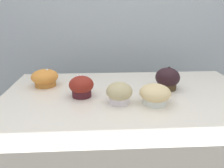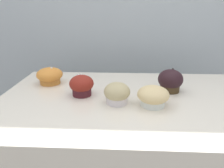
{
  "view_description": "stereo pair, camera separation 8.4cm",
  "coord_description": "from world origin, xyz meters",
  "px_view_note": "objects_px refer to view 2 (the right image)",
  "views": [
    {
      "loc": [
        -0.11,
        -0.76,
        1.28
      ],
      "look_at": [
        -0.07,
        0.02,
        1.0
      ],
      "focal_mm": 35.0,
      "sensor_mm": 36.0,
      "label": 1
    },
    {
      "loc": [
        -0.03,
        -0.76,
        1.28
      ],
      "look_at": [
        -0.07,
        0.02,
        1.0
      ],
      "focal_mm": 35.0,
      "sensor_mm": 36.0,
      "label": 2
    }
  ],
  "objects_px": {
    "muffin_back_left": "(82,85)",
    "muffin_front_center": "(117,93)",
    "muffin_front_left": "(170,81)",
    "muffin_front_right": "(153,96)",
    "muffin_back_right": "(50,76)"
  },
  "relations": [
    {
      "from": "muffin_back_left",
      "to": "muffin_front_center",
      "type": "bearing_deg",
      "value": -26.44
    },
    {
      "from": "muffin_back_left",
      "to": "muffin_front_left",
      "type": "bearing_deg",
      "value": 9.75
    },
    {
      "from": "muffin_front_left",
      "to": "muffin_front_right",
      "type": "relative_size",
      "value": 0.91
    },
    {
      "from": "muffin_back_right",
      "to": "muffin_front_right",
      "type": "relative_size",
      "value": 1.04
    },
    {
      "from": "muffin_front_left",
      "to": "muffin_back_left",
      "type": "bearing_deg",
      "value": -170.25
    },
    {
      "from": "muffin_front_center",
      "to": "muffin_front_right",
      "type": "relative_size",
      "value": 0.85
    },
    {
      "from": "muffin_front_left",
      "to": "muffin_front_right",
      "type": "xyz_separation_m",
      "value": [
        -0.09,
        -0.14,
        -0.01
      ]
    },
    {
      "from": "muffin_back_right",
      "to": "muffin_front_left",
      "type": "height_order",
      "value": "muffin_front_left"
    },
    {
      "from": "muffin_front_center",
      "to": "muffin_back_left",
      "type": "relative_size",
      "value": 0.99
    },
    {
      "from": "muffin_front_right",
      "to": "muffin_front_center",
      "type": "bearing_deg",
      "value": 173.79
    },
    {
      "from": "muffin_back_left",
      "to": "muffin_back_right",
      "type": "distance_m",
      "value": 0.21
    },
    {
      "from": "muffin_front_center",
      "to": "muffin_front_left",
      "type": "height_order",
      "value": "muffin_front_left"
    },
    {
      "from": "muffin_front_left",
      "to": "muffin_front_right",
      "type": "distance_m",
      "value": 0.17
    },
    {
      "from": "muffin_back_right",
      "to": "muffin_back_left",
      "type": "bearing_deg",
      "value": -37.51
    },
    {
      "from": "muffin_front_center",
      "to": "muffin_back_left",
      "type": "height_order",
      "value": "muffin_back_left"
    }
  ]
}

